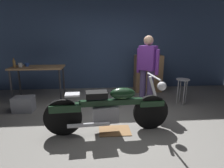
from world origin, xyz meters
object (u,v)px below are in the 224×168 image
person_standing (147,68)px  mug_blue_enamel (27,65)px  mug_black_matte (20,64)px  shop_stool (183,85)px  motorcycle (109,108)px  wooden_dresser (148,73)px  bottle (14,64)px  storage_bin (24,104)px  mug_white_ceramic (20,65)px

person_standing → mug_blue_enamel: size_ratio=14.19×
person_standing → mug_black_matte: size_ratio=15.78×
shop_stool → mug_blue_enamel: size_ratio=5.44×
motorcycle → wooden_dresser: bearing=57.4°
person_standing → wooden_dresser: size_ratio=1.52×
person_standing → mug_black_matte: bearing=30.5°
mug_blue_enamel → bottle: size_ratio=0.49×
mug_blue_enamel → wooden_dresser: bearing=9.7°
wooden_dresser → bottle: (-3.59, -0.72, 0.45)m
wooden_dresser → mug_blue_enamel: bearing=-170.3°
storage_bin → bottle: bearing=119.2°
motorcycle → bottle: bottle is taller
wooden_dresser → bottle: size_ratio=4.56×
wooden_dresser → storage_bin: bearing=-156.6°
wooden_dresser → mug_white_ceramic: (-3.46, -0.70, 0.40)m
bottle → motorcycle: bearing=-38.2°
wooden_dresser → mug_blue_enamel: 3.41m
mug_black_matte → bottle: bottle is taller
motorcycle → mug_blue_enamel: bearing=132.3°
mug_blue_enamel → mug_black_matte: 0.18m
mug_black_matte → person_standing: bearing=-12.4°
storage_bin → mug_black_matte: mug_black_matte is taller
storage_bin → mug_white_ceramic: size_ratio=3.50×
motorcycle → shop_stool: size_ratio=3.42×
motorcycle → mug_white_ceramic: bearing=136.0°
storage_bin → wooden_dresser: bearing=23.4°
motorcycle → shop_stool: bearing=29.7°
motorcycle → bottle: size_ratio=9.09×
shop_stool → mug_blue_enamel: mug_blue_enamel is taller
person_standing → bottle: size_ratio=6.93×
storage_bin → mug_black_matte: bearing=109.4°
mug_white_ceramic → bottle: size_ratio=0.52×
mug_blue_enamel → bottle: bottle is taller
person_standing → storage_bin: 2.95m
motorcycle → shop_stool: (1.89, 1.26, 0.05)m
shop_stool → mug_black_matte: size_ratio=6.05×
mug_blue_enamel → bottle: (-0.25, -0.15, 0.05)m
person_standing → mug_white_ceramic: size_ratio=13.29×
mug_black_matte → bottle: 0.21m
wooden_dresser → mug_white_ceramic: 3.55m
shop_stool → mug_black_matte: (-4.05, 0.69, 0.45)m
bottle → mug_white_ceramic: bearing=6.9°
person_standing → wooden_dresser: (0.37, 1.23, -0.38)m
mug_black_matte → bottle: size_ratio=0.44×
storage_bin → mug_blue_enamel: (-0.13, 0.82, 0.78)m
person_standing → mug_white_ceramic: (-3.09, 0.52, 0.03)m
shop_stool → mug_black_matte: bearing=170.4°
person_standing → storage_bin: size_ratio=3.80×
mug_black_matte → storage_bin: bearing=-70.6°
motorcycle → wooden_dresser: 2.82m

